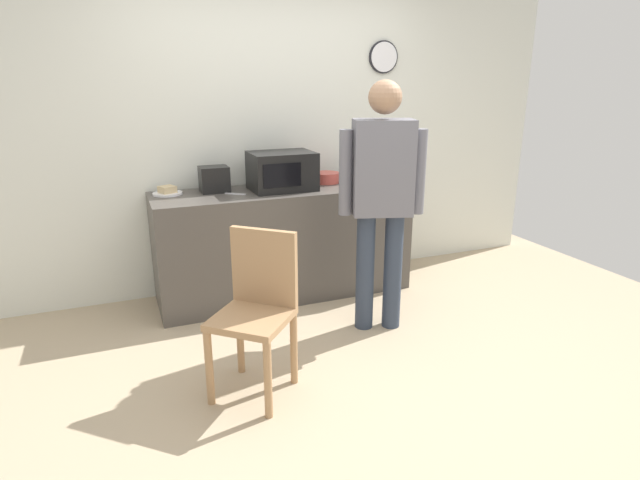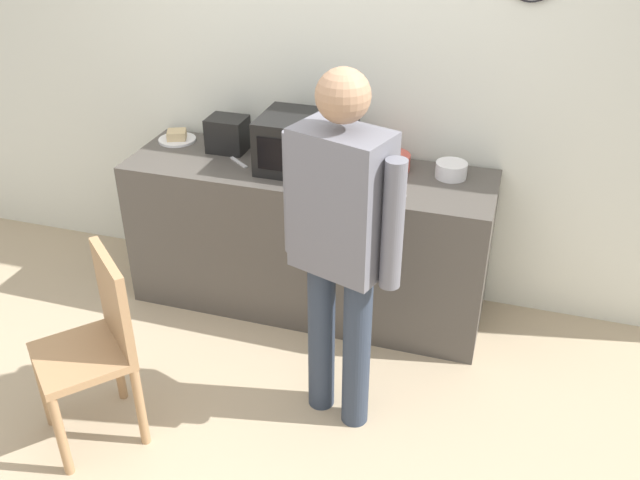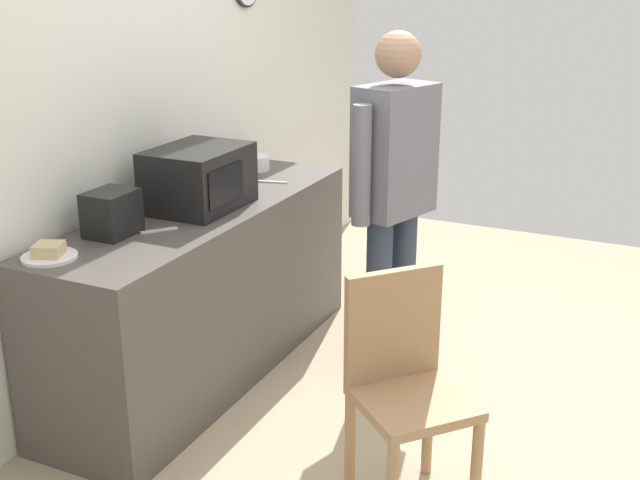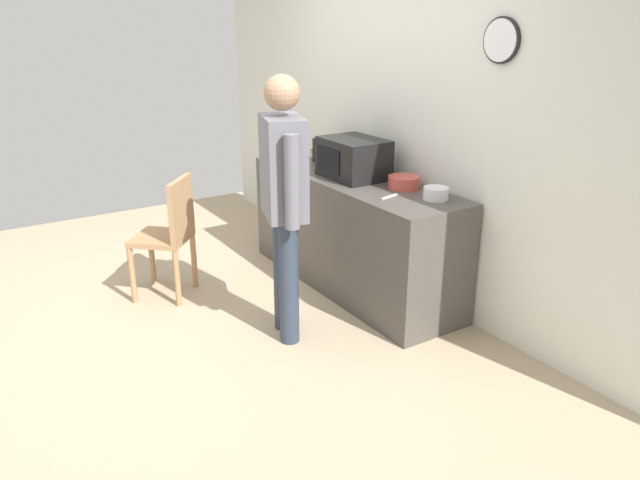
# 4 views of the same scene
# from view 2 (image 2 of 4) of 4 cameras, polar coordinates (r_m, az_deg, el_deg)

# --- Properties ---
(ground_plane) EXTENTS (6.00, 6.00, 0.00)m
(ground_plane) POSITION_cam_2_polar(r_m,az_deg,el_deg) (3.44, -7.24, -16.36)
(ground_plane) COLOR tan
(back_wall) EXTENTS (5.40, 0.13, 2.60)m
(back_wall) POSITION_cam_2_polar(r_m,az_deg,el_deg) (4.04, 0.89, 13.25)
(back_wall) COLOR silver
(back_wall) RESTS_ON ground_plane
(kitchen_counter) EXTENTS (2.07, 0.62, 0.89)m
(kitchen_counter) POSITION_cam_2_polar(r_m,az_deg,el_deg) (4.06, -0.98, 0.12)
(kitchen_counter) COLOR #4C4742
(kitchen_counter) RESTS_ON ground_plane
(microwave) EXTENTS (0.50, 0.39, 0.30)m
(microwave) POSITION_cam_2_polar(r_m,az_deg,el_deg) (3.79, -1.13, 7.95)
(microwave) COLOR black
(microwave) RESTS_ON kitchen_counter
(sandwich_plate) EXTENTS (0.23, 0.23, 0.07)m
(sandwich_plate) POSITION_cam_2_polar(r_m,az_deg,el_deg) (4.31, -11.71, 8.28)
(sandwich_plate) COLOR white
(sandwich_plate) RESTS_ON kitchen_counter
(salad_bowl) EXTENTS (0.17, 0.17, 0.08)m
(salad_bowl) POSITION_cam_2_polar(r_m,az_deg,el_deg) (3.81, 10.77, 5.70)
(salad_bowl) COLOR white
(salad_bowl) RESTS_ON kitchen_counter
(cereal_bowl) EXTENTS (0.23, 0.23, 0.09)m
(cereal_bowl) POSITION_cam_2_polar(r_m,az_deg,el_deg) (3.85, 5.75, 6.44)
(cereal_bowl) COLOR #C64C42
(cereal_bowl) RESTS_ON kitchen_counter
(toaster) EXTENTS (0.22, 0.18, 0.20)m
(toaster) POSITION_cam_2_polar(r_m,az_deg,el_deg) (4.09, -7.62, 8.65)
(toaster) COLOR black
(toaster) RESTS_ON kitchen_counter
(fork_utensil) EXTENTS (0.15, 0.12, 0.01)m
(fork_utensil) POSITION_cam_2_polar(r_m,az_deg,el_deg) (3.95, -6.73, 6.39)
(fork_utensil) COLOR silver
(fork_utensil) RESTS_ON kitchen_counter
(spoon_utensil) EXTENTS (0.06, 0.17, 0.01)m
(spoon_utensil) POSITION_cam_2_polar(r_m,az_deg,el_deg) (3.64, 6.95, 4.19)
(spoon_utensil) COLOR silver
(spoon_utensil) RESTS_ON kitchen_counter
(person_standing) EXTENTS (0.57, 0.35, 1.74)m
(person_standing) POSITION_cam_2_polar(r_m,az_deg,el_deg) (2.96, 1.72, 0.49)
(person_standing) COLOR #2C3749
(person_standing) RESTS_ON ground_plane
(wooden_chair) EXTENTS (0.56, 0.56, 0.94)m
(wooden_chair) POSITION_cam_2_polar(r_m,az_deg,el_deg) (3.30, -17.93, -7.97)
(wooden_chair) COLOR #A87F56
(wooden_chair) RESTS_ON ground_plane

